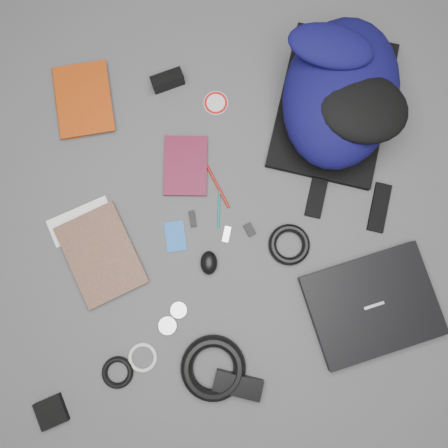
{
  "coord_description": "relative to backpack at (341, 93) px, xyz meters",
  "views": [
    {
      "loc": [
        -0.02,
        -0.15,
        1.36
      ],
      "look_at": [
        0.0,
        0.0,
        0.02
      ],
      "focal_mm": 35.0,
      "sensor_mm": 36.0,
      "label": 1
    }
  ],
  "objects": [
    {
      "name": "ground",
      "position": [
        -0.4,
        -0.33,
        -0.11
      ],
      "size": [
        4.0,
        4.0,
        0.0
      ],
      "primitive_type": "plane",
      "color": "#4F4F51",
      "rests_on": "ground"
    },
    {
      "name": "backpack",
      "position": [
        0.0,
        0.0,
        0.0
      ],
      "size": [
        0.53,
        0.63,
        0.22
      ],
      "primitive_type": null,
      "rotation": [
        0.0,
        0.0,
        -0.37
      ],
      "color": "#090732",
      "rests_on": "ground"
    },
    {
      "name": "laptop",
      "position": [
        0.01,
        -0.64,
        -0.09
      ],
      "size": [
        0.42,
        0.35,
        0.04
      ],
      "primitive_type": "cube",
      "rotation": [
        0.0,
        0.0,
        0.17
      ],
      "color": "black",
      "rests_on": "ground"
    },
    {
      "name": "textbook_red",
      "position": [
        -0.88,
        0.12,
        -0.1
      ],
      "size": [
        0.18,
        0.24,
        0.03
      ],
      "primitive_type": "imported",
      "rotation": [
        0.0,
        0.0,
        0.03
      ],
      "color": "#912D08",
      "rests_on": "ground"
    },
    {
      "name": "comic_book",
      "position": [
        -0.88,
        -0.41,
        -0.1
      ],
      "size": [
        0.28,
        0.33,
        0.02
      ],
      "primitive_type": "imported",
      "rotation": [
        0.0,
        0.0,
        0.32
      ],
      "color": "#C26A0D",
      "rests_on": "ground"
    },
    {
      "name": "envelope",
      "position": [
        -0.84,
        -0.26,
        -0.11
      ],
      "size": [
        0.22,
        0.14,
        0.0
      ],
      "primitive_type": "cube",
      "rotation": [
        0.0,
        0.0,
        0.29
      ],
      "color": "white",
      "rests_on": "ground"
    },
    {
      "name": "dvd_case",
      "position": [
        -0.49,
        -0.13,
        -0.1
      ],
      "size": [
        0.16,
        0.21,
        0.02
      ],
      "primitive_type": "cube",
      "rotation": [
        0.0,
        0.0,
        -0.15
      ],
      "color": "#490E1F",
      "rests_on": "ground"
    },
    {
      "name": "compact_camera",
      "position": [
        -0.52,
        0.15,
        -0.08
      ],
      "size": [
        0.11,
        0.06,
        0.06
      ],
      "primitive_type": "cube",
      "rotation": [
        0.0,
        0.0,
        0.22
      ],
      "color": "black",
      "rests_on": "ground"
    },
    {
      "name": "sticker_disc",
      "position": [
        -0.37,
        0.06,
        -0.11
      ],
      "size": [
        0.09,
        0.09,
        0.0
      ],
      "primitive_type": "cylinder",
      "rotation": [
        0.0,
        0.0,
        -0.12
      ],
      "color": "silver",
      "rests_on": "ground"
    },
    {
      "name": "pen_teal",
      "position": [
        -0.41,
        -0.28,
        -0.11
      ],
      "size": [
        0.03,
        0.13,
        0.01
      ],
      "primitive_type": "cylinder",
      "rotation": [
        1.57,
        0.0,
        -0.16
      ],
      "color": "#0B635C",
      "rests_on": "ground"
    },
    {
      "name": "pen_red",
      "position": [
        -0.4,
        -0.21,
        -0.11
      ],
      "size": [
        0.06,
        0.15,
        0.01
      ],
      "primitive_type": "cylinder",
      "rotation": [
        1.57,
        0.0,
        0.34
      ],
      "color": "maroon",
      "rests_on": "ground"
    },
    {
      "name": "id_badge",
      "position": [
        -0.55,
        -0.35,
        -0.11
      ],
      "size": [
        0.06,
        0.09,
        0.0
      ],
      "primitive_type": "cube",
      "rotation": [
        0.0,
        0.0,
        -0.0
      ],
      "color": "#1755AE",
      "rests_on": "ground"
    },
    {
      "name": "usb_black",
      "position": [
        -0.49,
        -0.3,
        -0.11
      ],
      "size": [
        0.02,
        0.05,
        0.01
      ],
      "primitive_type": "cube",
      "rotation": [
        0.0,
        0.0,
        0.03
      ],
      "color": "black",
      "rests_on": "ground"
    },
    {
      "name": "usb_silver",
      "position": [
        -0.39,
        -0.37,
        -0.11
      ],
      "size": [
        0.04,
        0.05,
        0.01
      ],
      "primitive_type": "cube",
      "rotation": [
        0.0,
        0.0,
        -0.34
      ],
      "color": "#BBBABD",
      "rests_on": "ground"
    },
    {
      "name": "key_fob",
      "position": [
        -0.32,
        -0.36,
        -0.1
      ],
      "size": [
        0.04,
        0.05,
        0.01
      ],
      "primitive_type": "cube",
      "rotation": [
        0.0,
        0.0,
        0.35
      ],
      "color": "black",
      "rests_on": "ground"
    },
    {
      "name": "mouse",
      "position": [
        -0.46,
        -0.45,
        -0.09
      ],
      "size": [
        0.06,
        0.08,
        0.04
      ],
      "primitive_type": "ellipsoid",
      "rotation": [
        0.0,
        0.0,
        -0.13
      ],
      "color": "black",
      "rests_on": "ground"
    },
    {
      "name": "headphone_left",
      "position": [
        -0.57,
        -0.58,
        -0.1
      ],
      "size": [
        0.05,
        0.05,
        0.01
      ],
      "primitive_type": "cylinder",
      "rotation": [
        0.0,
        0.0,
        -0.05
      ],
      "color": "#B6B7B9",
      "rests_on": "ground"
    },
    {
      "name": "headphone_right",
      "position": [
        -0.61,
        -0.62,
        -0.1
      ],
      "size": [
        0.06,
        0.06,
        0.01
      ],
      "primitive_type": "cylinder",
      "rotation": [
        0.0,
        0.0,
        -0.03
      ],
      "color": "#ADADAF",
      "rests_on": "ground"
    },
    {
      "name": "cable_coil",
      "position": [
        -0.21,
        -0.42,
        -0.1
      ],
      "size": [
        0.13,
        0.13,
        0.03
      ],
      "primitive_type": "torus",
      "rotation": [
        0.0,
        0.0,
        -0.04
      ],
      "color": "black",
      "rests_on": "ground"
    },
    {
      "name": "power_brick",
      "position": [
        -0.42,
        -0.82,
        -0.09
      ],
      "size": [
        0.16,
        0.11,
        0.04
      ],
      "primitive_type": "cube",
      "rotation": [
        0.0,
        0.0,
        -0.37
      ],
      "color": "black",
      "rests_on": "ground"
    },
    {
      "name": "power_cord_coil",
      "position": [
        -0.49,
        -0.76,
        -0.09
      ],
      "size": [
        0.23,
        0.23,
        0.04
      ],
      "primitive_type": "torus",
      "rotation": [
        0.0,
        0.0,
        0.2
      ],
      "color": "black",
      "rests_on": "ground"
    },
    {
      "name": "pouch",
      "position": [
        -0.98,
        -0.82,
        -0.1
      ],
      "size": [
        0.1,
        0.1,
        0.02
      ],
      "primitive_type": "cube",
      "rotation": [
        0.0,
        0.0,
        0.27
      ],
      "color": "black",
      "rests_on": "ground"
    },
    {
      "name": "earbud_coil",
      "position": [
        -0.78,
        -0.74,
        -0.1
      ],
      "size": [
        0.1,
        0.1,
        0.02
      ],
      "primitive_type": "torus",
      "rotation": [
        0.0,
        0.0,
        0.05
      ],
      "color": "black",
      "rests_on": "ground"
    },
    {
      "name": "white_cable_coil",
      "position": [
        -0.7,
        -0.7,
        -0.11
      ],
      "size": [
        0.1,
        0.1,
        0.01
      ],
      "primitive_type": "torus",
      "rotation": [
        0.0,
        0.0,
        0.1
      ],
      "color": "silver",
      "rests_on": "ground"
    }
  ]
}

